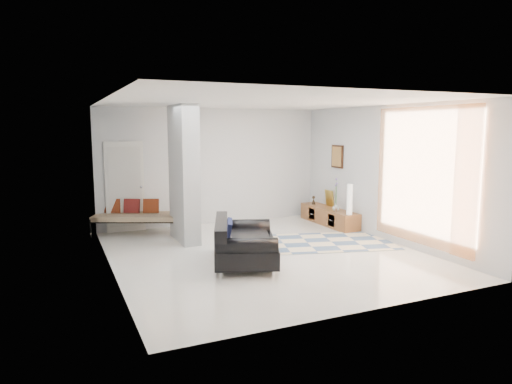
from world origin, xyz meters
name	(u,v)px	position (x,y,z in m)	size (l,w,h in m)	color
floor	(265,253)	(0.00, 0.00, 0.00)	(6.00, 6.00, 0.00)	silver
ceiling	(265,102)	(0.00, 0.00, 2.80)	(6.00, 6.00, 0.00)	white
wall_back	(213,167)	(0.00, 3.00, 1.40)	(6.00, 6.00, 0.00)	silver
wall_front	(368,204)	(0.00, -3.00, 1.40)	(6.00, 6.00, 0.00)	silver
wall_left	(109,187)	(-2.75, 0.00, 1.40)	(6.00, 6.00, 0.00)	silver
wall_right	(385,173)	(2.75, 0.00, 1.40)	(6.00, 6.00, 0.00)	silver
partition_column	(184,174)	(-1.10, 1.60, 1.40)	(0.35, 1.20, 2.80)	#A9AEB0
hallway_door	(125,187)	(-2.10, 2.96, 1.02)	(0.85, 0.06, 2.04)	white
curtain	(423,176)	(2.67, -1.15, 1.45)	(2.55, 2.55, 0.00)	#FF9443
wall_art	(337,157)	(2.72, 1.70, 1.65)	(0.04, 0.45, 0.55)	black
media_console	(329,216)	(2.52, 1.70, 0.20)	(0.45, 1.98, 0.80)	brown
loveseat	(241,243)	(-0.63, -0.38, 0.35)	(1.56, 1.98, 0.76)	silver
daybed	(137,215)	(-1.91, 2.63, 0.41)	(2.03, 1.49, 0.77)	black
area_rug	(331,242)	(1.60, 0.20, 0.01)	(2.43, 1.62, 0.01)	beige
cylinder_lamp	(350,199)	(2.50, 0.85, 0.74)	(0.13, 0.13, 0.68)	silver
bronze_figurine	(314,200)	(2.47, 2.35, 0.51)	(0.11, 0.11, 0.21)	#332416
vase	(336,207)	(2.47, 1.35, 0.49)	(0.17, 0.17, 0.17)	silver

